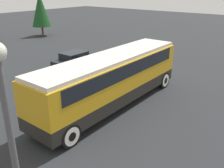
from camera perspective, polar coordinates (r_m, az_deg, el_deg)
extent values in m
plane|color=#26282B|center=(15.87, 0.00, -4.97)|extent=(120.00, 120.00, 0.00)
cube|color=black|center=(15.50, 0.00, -2.03)|extent=(11.43, 2.50, 0.77)
cube|color=gold|center=(15.03, 0.00, 2.45)|extent=(11.43, 2.50, 1.79)
cube|color=black|center=(14.89, 0.00, 4.06)|extent=(10.06, 2.54, 0.81)
cube|color=silver|center=(14.73, 0.00, 6.15)|extent=(11.20, 2.30, 0.22)
cube|color=gold|center=(19.59, 10.19, 5.88)|extent=(0.36, 2.40, 2.05)
cylinder|color=black|center=(18.82, 11.80, 0.88)|extent=(1.18, 0.28, 1.18)
cylinder|color=silver|center=(18.82, 11.80, 0.88)|extent=(0.92, 0.30, 0.92)
cylinder|color=black|center=(18.82, 11.80, 0.88)|extent=(0.45, 0.32, 0.45)
cylinder|color=black|center=(19.86, 5.95, 2.33)|extent=(1.18, 0.28, 1.18)
cylinder|color=silver|center=(19.86, 5.95, 2.33)|extent=(0.92, 0.30, 0.92)
cylinder|color=black|center=(19.86, 5.95, 2.33)|extent=(0.45, 0.32, 0.45)
cylinder|color=black|center=(11.99, -9.54, -11.57)|extent=(1.18, 0.28, 1.18)
cylinder|color=silver|center=(11.99, -9.54, -11.57)|extent=(0.92, 0.30, 0.92)
cylinder|color=black|center=(11.99, -9.54, -11.57)|extent=(0.45, 0.32, 0.45)
cylinder|color=black|center=(13.56, -16.16, -8.00)|extent=(1.18, 0.28, 1.18)
cylinder|color=silver|center=(13.56, -16.16, -8.00)|extent=(0.92, 0.30, 0.92)
cylinder|color=black|center=(13.56, -16.16, -8.00)|extent=(0.45, 0.32, 0.45)
cube|color=#2D5638|center=(21.17, -5.22, 3.48)|extent=(4.36, 1.77, 0.61)
cube|color=black|center=(20.87, -5.61, 4.89)|extent=(2.27, 1.59, 0.57)
cylinder|color=black|center=(21.96, -0.64, 3.63)|extent=(0.68, 0.22, 0.68)
cylinder|color=black|center=(21.96, -0.64, 3.63)|extent=(0.26, 0.26, 0.26)
cylinder|color=black|center=(22.94, -3.74, 4.38)|extent=(0.68, 0.22, 0.68)
cylinder|color=black|center=(22.94, -3.74, 4.38)|extent=(0.26, 0.26, 0.26)
cylinder|color=black|center=(19.56, -6.92, 1.20)|extent=(0.68, 0.22, 0.68)
cylinder|color=black|center=(19.56, -6.92, 1.20)|extent=(0.26, 0.26, 0.26)
cylinder|color=black|center=(20.66, -10.05, 2.14)|extent=(0.68, 0.22, 0.68)
cylinder|color=black|center=(20.66, -10.05, 2.14)|extent=(0.26, 0.26, 0.26)
cube|color=black|center=(23.23, -8.30, 5.11)|extent=(4.35, 1.82, 0.69)
cube|color=black|center=(22.95, -8.69, 6.52)|extent=(2.26, 1.64, 0.58)
cylinder|color=black|center=(23.90, -3.98, 5.11)|extent=(0.71, 0.22, 0.71)
cylinder|color=black|center=(23.90, -3.98, 5.11)|extent=(0.27, 0.26, 0.27)
cylinder|color=black|center=(24.99, -6.80, 5.75)|extent=(0.71, 0.22, 0.71)
cylinder|color=black|center=(24.99, -6.80, 5.75)|extent=(0.27, 0.26, 0.27)
cylinder|color=black|center=(21.65, -9.95, 3.08)|extent=(0.71, 0.22, 0.71)
cylinder|color=black|center=(21.65, -9.95, 3.08)|extent=(0.27, 0.26, 0.27)
cylinder|color=black|center=(22.85, -12.73, 3.85)|extent=(0.71, 0.22, 0.71)
cylinder|color=black|center=(22.85, -12.73, 3.85)|extent=(0.27, 0.26, 0.27)
cylinder|color=brown|center=(40.00, -15.58, 11.59)|extent=(0.28, 0.28, 1.43)
cone|color=#19471E|center=(39.62, -16.04, 16.04)|extent=(2.78, 2.78, 4.83)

